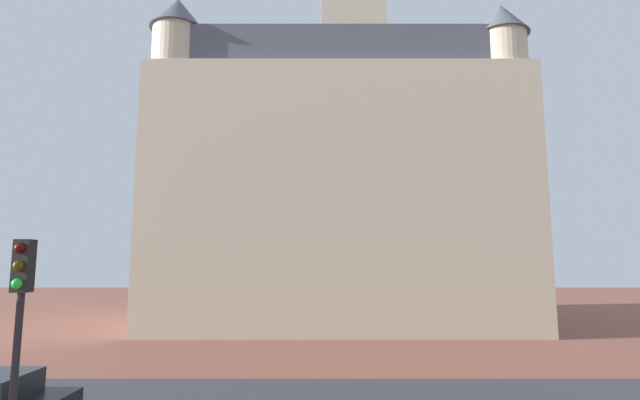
{
  "coord_description": "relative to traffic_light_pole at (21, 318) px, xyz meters",
  "views": [
    {
      "loc": [
        0.37,
        -3.91,
        4.05
      ],
      "look_at": [
        0.32,
        9.97,
        5.88
      ],
      "focal_mm": 26.19,
      "sensor_mm": 36.0,
      "label": 1
    }
  ],
  "objects": [
    {
      "name": "traffic_light_pole",
      "position": [
        0.0,
        0.0,
        0.0
      ],
      "size": [
        0.28,
        0.34,
        4.43
      ],
      "color": "black",
      "rests_on": "ground_plane"
    },
    {
      "name": "landmark_building",
      "position": [
        6.36,
        24.06,
        6.51
      ],
      "size": [
        22.75,
        14.89,
        34.6
      ],
      "color": "beige",
      "rests_on": "ground_plane"
    }
  ]
}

